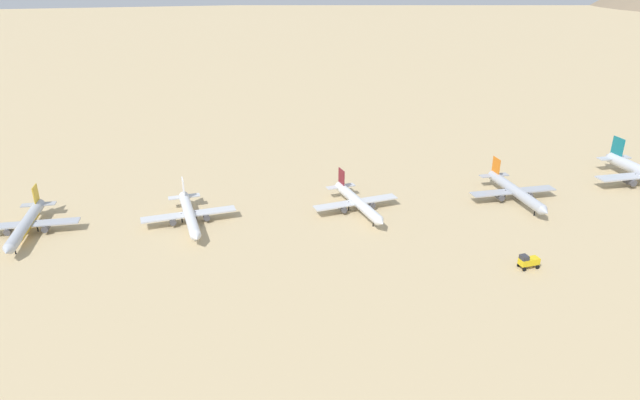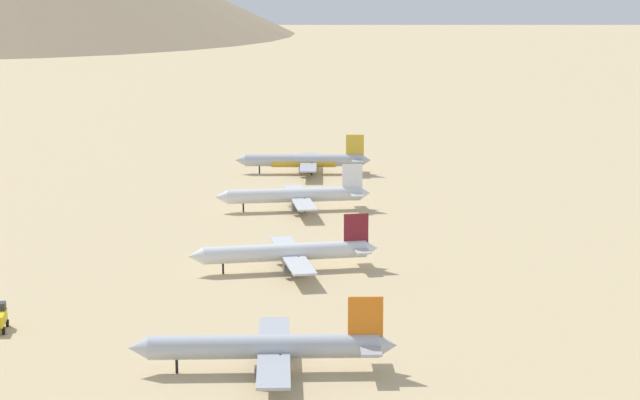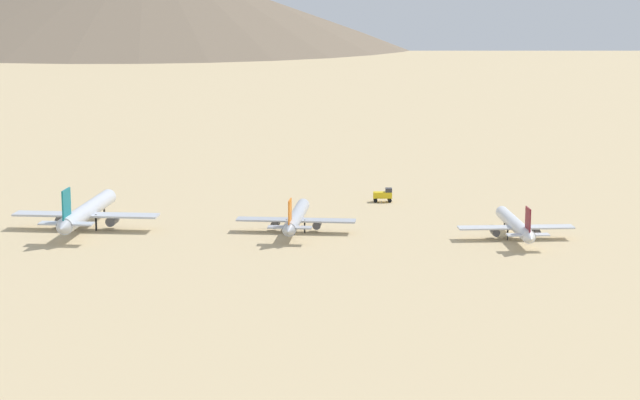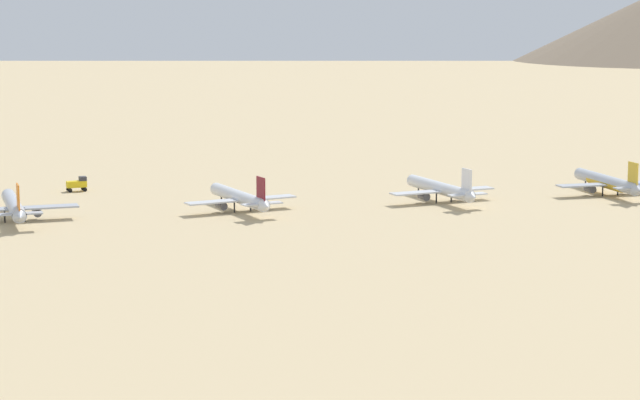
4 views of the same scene
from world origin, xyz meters
name	(u,v)px [view 4 (image 4 of 4)]	position (x,y,z in m)	size (l,w,h in m)	color
ground_plane	(20,223)	(0.00, 0.00, 0.00)	(1819.41, 1819.41, 0.00)	tan
parked_jet_0	(607,182)	(-6.57, -149.57, 3.40)	(35.40, 28.74, 10.21)	#B2B7C1
parked_jet_1	(441,189)	(-3.11, -103.70, 3.38)	(34.78, 28.32, 10.02)	silver
parked_jet_2	(240,197)	(-0.31, -51.98, 3.34)	(34.38, 28.07, 9.92)	silver
parked_jet_3	(14,206)	(3.36, 1.04, 3.52)	(36.21, 29.34, 10.47)	#B2B7C1
service_truck	(77,184)	(43.80, -19.30, 2.08)	(2.99, 5.34, 3.90)	yellow
desert_hill_0	(619,7)	(770.74, -632.01, 39.66)	(448.75, 448.75, 79.33)	#8C775B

